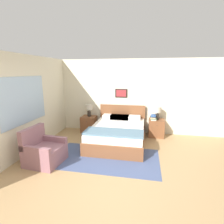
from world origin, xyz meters
name	(u,v)px	position (x,y,z in m)	size (l,w,h in m)	color
ground_plane	(102,183)	(0.00, 0.00, 0.00)	(16.00, 16.00, 0.00)	tan
wall_back	(123,96)	(0.00, 3.22, 1.30)	(6.94, 0.09, 2.60)	beige
wall_left	(38,102)	(-2.30, 1.56, 1.31)	(0.08, 5.59, 2.60)	beige
area_rug_main	(106,158)	(-0.16, 1.01, 0.00)	(2.68, 1.49, 0.01)	#47567F
bed	(118,133)	(-0.01, 2.09, 0.30)	(1.61, 2.15, 1.00)	brown
armchair	(44,151)	(-1.57, 0.52, 0.29)	(0.83, 0.84, 0.87)	#8E606B
nightstand_near_window	(89,124)	(-1.21, 2.89, 0.29)	(0.51, 0.52, 0.58)	brown
nightstand_by_door	(156,128)	(1.19, 2.89, 0.29)	(0.51, 0.52, 0.58)	brown
table_lamp_near_window	(89,108)	(-1.20, 2.92, 0.88)	(0.25, 0.25, 0.44)	#2D2823
table_lamp_by_door	(157,111)	(1.19, 2.92, 0.88)	(0.25, 0.25, 0.44)	#2D2823
book_thick_bottom	(153,119)	(1.07, 2.84, 0.60)	(0.18, 0.24, 0.04)	silver
book_hardcover_middle	(153,118)	(1.07, 2.84, 0.64)	(0.21, 0.22, 0.03)	#4C7551
book_novel_upper	(153,117)	(1.07, 2.84, 0.67)	(0.21, 0.29, 0.03)	beige
book_slim_near_top	(153,117)	(1.07, 2.84, 0.70)	(0.24, 0.25, 0.03)	#232328
book_paperback_top	(154,116)	(1.07, 2.84, 0.74)	(0.20, 0.30, 0.04)	#335693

